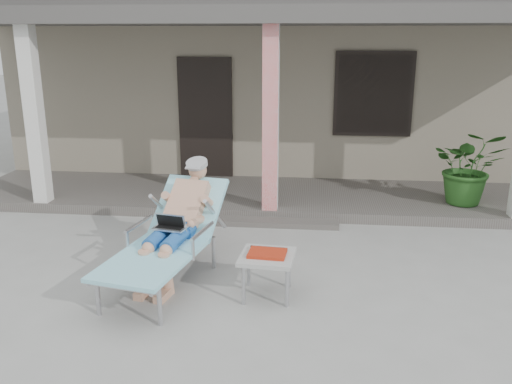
# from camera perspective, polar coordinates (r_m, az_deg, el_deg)

# --- Properties ---
(ground) EXTENTS (60.00, 60.00, 0.00)m
(ground) POSITION_cam_1_polar(r_m,az_deg,el_deg) (6.07, -0.19, -9.34)
(ground) COLOR #9E9E99
(ground) RESTS_ON ground
(house) EXTENTS (10.40, 5.40, 3.30)m
(house) POSITION_cam_1_polar(r_m,az_deg,el_deg) (11.99, 3.25, 11.65)
(house) COLOR gray
(house) RESTS_ON ground
(porch_deck) EXTENTS (10.00, 2.00, 0.15)m
(porch_deck) POSITION_cam_1_polar(r_m,az_deg,el_deg) (8.84, 1.92, -0.51)
(porch_deck) COLOR #605B56
(porch_deck) RESTS_ON ground
(porch_overhang) EXTENTS (10.00, 2.30, 2.85)m
(porch_overhang) POSITION_cam_1_polar(r_m,az_deg,el_deg) (8.41, 2.08, 17.38)
(porch_overhang) COLOR silver
(porch_overhang) RESTS_ON porch_deck
(porch_step) EXTENTS (2.00, 0.30, 0.07)m
(porch_step) POSITION_cam_1_polar(r_m,az_deg,el_deg) (7.76, 1.30, -3.21)
(porch_step) COLOR #605B56
(porch_step) RESTS_ON ground
(lounger) EXTENTS (1.13, 2.09, 1.31)m
(lounger) POSITION_cam_1_polar(r_m,az_deg,el_deg) (5.92, -8.87, -1.75)
(lounger) COLOR #B7B7BC
(lounger) RESTS_ON ground
(side_table) EXTENTS (0.59, 0.59, 0.49)m
(side_table) POSITION_cam_1_polar(r_m,az_deg,el_deg) (5.58, 1.19, -7.04)
(side_table) COLOR #ACACA7
(side_table) RESTS_ON ground
(potted_palm) EXTENTS (1.18, 1.07, 1.13)m
(potted_palm) POSITION_cam_1_polar(r_m,az_deg,el_deg) (8.69, 21.53, 2.45)
(potted_palm) COLOR #26591E
(potted_palm) RESTS_ON porch_deck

